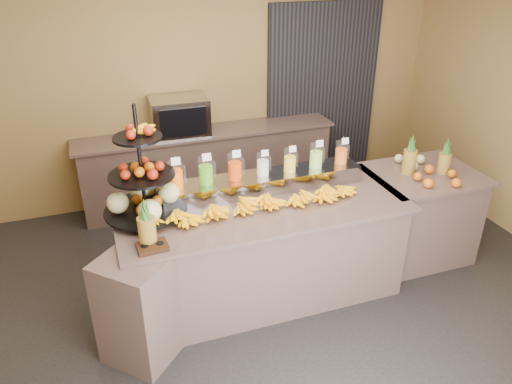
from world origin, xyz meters
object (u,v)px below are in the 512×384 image
banana_heap (256,201)px  right_fruit_pile (431,170)px  fruit_stand (149,189)px  oven_warmer (179,116)px  pitcher_tray (263,182)px  condiment_caddy (152,247)px

banana_heap → right_fruit_pile: (1.78, 0.03, 0.01)m
fruit_stand → oven_warmer: bearing=71.6°
pitcher_tray → oven_warmer: size_ratio=2.87×
fruit_stand → oven_warmer: size_ratio=1.47×
fruit_stand → condiment_caddy: size_ratio=4.25×
pitcher_tray → oven_warmer: oven_warmer is taller
fruit_stand → condiment_caddy: 0.56m
pitcher_tray → right_fruit_pile: size_ratio=4.08×
condiment_caddy → right_fruit_pile: (2.69, 0.35, 0.06)m
fruit_stand → banana_heap: bearing=-12.5°
pitcher_tray → right_fruit_pile: bearing=-10.0°
banana_heap → right_fruit_pile: size_ratio=4.17×
oven_warmer → fruit_stand: bearing=-107.4°
fruit_stand → condiment_caddy: (-0.08, -0.51, -0.22)m
condiment_caddy → right_fruit_pile: right_fruit_pile is taller
condiment_caddy → pitcher_tray: bearing=29.9°
banana_heap → oven_warmer: 2.00m
pitcher_tray → right_fruit_pile: (1.60, -0.28, 0.00)m
pitcher_tray → right_fruit_pile: right_fruit_pile is taller
oven_warmer → right_fruit_pile: bearing=-42.8°
fruit_stand → right_fruit_pile: (2.62, -0.16, -0.16)m
pitcher_tray → fruit_stand: 1.04m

